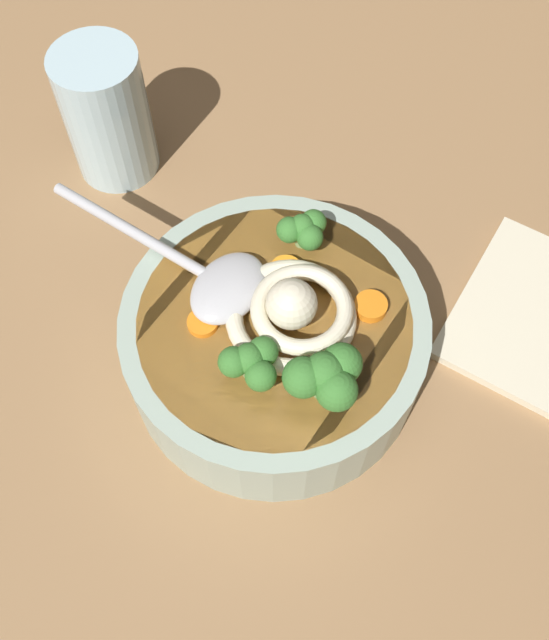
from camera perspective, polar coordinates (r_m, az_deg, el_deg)
The scene contains 12 objects.
table_slab at distance 53.91cm, azimuth 0.81°, elevation -7.65°, with size 132.37×132.37×3.26cm, color #936D47.
soup_bowl at distance 51.02cm, azimuth 0.00°, elevation -1.64°, with size 20.71×20.71×6.28cm.
noodle_pile at distance 47.31cm, azimuth 1.52°, elevation 0.67°, with size 9.44×9.25×3.79cm.
soup_spoon at distance 49.23cm, azimuth -4.87°, elevation 3.28°, with size 9.87×17.16×1.60cm.
broccoli_floret_beside_chili at distance 44.88cm, azimuth -1.85°, elevation -3.20°, with size 3.84×3.30×3.03cm.
broccoli_floret_far at distance 50.10cm, azimuth 2.27°, elevation 7.01°, with size 3.55×3.05×2.80cm.
broccoli_floret_near_spoon at distance 43.91cm, azimuth 4.04°, elevation -4.36°, with size 5.01×4.31×3.96cm.
carrot_slice_extra_b at distance 48.86cm, azimuth 7.44°, elevation 1.07°, with size 2.20×2.20×0.69cm, color orange.
carrot_slice_left at distance 48.18cm, azimuth -5.58°, elevation -0.22°, with size 2.03×2.03×0.50cm, color orange.
carrot_slice_rear at distance 49.81cm, azimuth 0.90°, elevation 3.79°, with size 2.19×2.19×0.78cm, color orange.
drinking_glass at distance 61.59cm, azimuth -12.83°, elevation 15.23°, with size 6.77×6.77×11.27cm, color silver.
folded_napkin at distance 58.63cm, azimuth 20.28°, elevation -0.09°, with size 14.14×12.80×0.80cm, color beige.
Camera 1 is at (-11.27, -15.80, 51.93)cm, focal length 41.38 mm.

